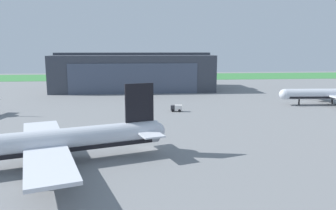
% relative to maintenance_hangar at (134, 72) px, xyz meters
% --- Properties ---
extents(ground_plane, '(440.00, 440.00, 0.00)m').
position_rel_maintenance_hangar_xyz_m(ground_plane, '(2.91, -103.17, -8.81)').
color(ground_plane, slate).
extents(grass_field_strip, '(440.00, 56.00, 0.08)m').
position_rel_maintenance_hangar_xyz_m(grass_field_strip, '(2.91, 74.71, -8.77)').
color(grass_field_strip, '#3A8040').
rests_on(grass_field_strip, ground_plane).
extents(maintenance_hangar, '(77.05, 37.95, 18.53)m').
position_rel_maintenance_hangar_xyz_m(maintenance_hangar, '(0.00, 0.00, 0.00)').
color(maintenance_hangar, '#383D47').
rests_on(maintenance_hangar, ground_plane).
extents(airliner_far_left, '(39.01, 34.88, 12.50)m').
position_rel_maintenance_hangar_xyz_m(airliner_far_left, '(72.48, -55.59, -4.92)').
color(airliner_far_left, silver).
rests_on(airliner_far_left, ground_plane).
extents(airliner_near_right, '(45.35, 38.68, 13.82)m').
position_rel_maintenance_hangar_xyz_m(airliner_near_right, '(-15.97, -111.13, -4.82)').
color(airliner_near_right, silver).
rests_on(airliner_near_right, ground_plane).
extents(ops_van, '(3.86, 2.61, 2.17)m').
position_rel_maintenance_hangar_xyz_m(ops_van, '(14.07, -63.11, -7.59)').
color(ops_van, '#2D2D33').
rests_on(ops_van, ground_plane).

